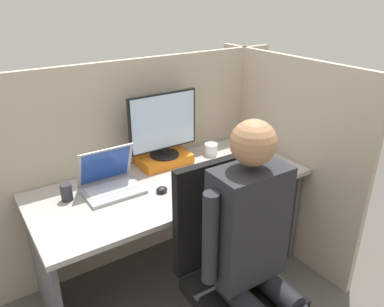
# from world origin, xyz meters

# --- Properties ---
(cubicle_panel_back) EXTENTS (2.20, 0.05, 1.43)m
(cubicle_panel_back) POSITION_xyz_m (0.00, 0.76, 0.72)
(cubicle_panel_back) COLOR tan
(cubicle_panel_back) RESTS_ON ground
(cubicle_panel_right) EXTENTS (0.04, 1.38, 1.43)m
(cubicle_panel_right) POSITION_xyz_m (0.87, 0.29, 0.72)
(cubicle_panel_right) COLOR tan
(cubicle_panel_right) RESTS_ON ground
(desk) EXTENTS (1.70, 0.73, 0.74)m
(desk) POSITION_xyz_m (0.00, 0.37, 0.57)
(desk) COLOR #9E9993
(desk) RESTS_ON ground
(paper_box) EXTENTS (0.35, 0.20, 0.06)m
(paper_box) POSITION_xyz_m (0.08, 0.61, 0.78)
(paper_box) COLOR orange
(paper_box) RESTS_ON desk
(monitor) EXTENTS (0.48, 0.19, 0.43)m
(monitor) POSITION_xyz_m (0.08, 0.61, 1.02)
(monitor) COLOR black
(monitor) RESTS_ON paper_box
(laptop) EXTENTS (0.33, 0.26, 0.26)m
(laptop) POSITION_xyz_m (-0.36, 0.47, 0.79)
(laptop) COLOR #99999E
(laptop) RESTS_ON desk
(mouse) EXTENTS (0.07, 0.06, 0.04)m
(mouse) POSITION_xyz_m (-0.12, 0.28, 0.76)
(mouse) COLOR black
(mouse) RESTS_ON desk
(stapler) EXTENTS (0.04, 0.14, 0.05)m
(stapler) POSITION_xyz_m (0.79, 0.44, 0.77)
(stapler) COLOR black
(stapler) RESTS_ON desk
(carrot_toy) EXTENTS (0.04, 0.12, 0.04)m
(carrot_toy) POSITION_xyz_m (0.07, 0.15, 0.76)
(carrot_toy) COLOR orange
(carrot_toy) RESTS_ON desk
(office_chair) EXTENTS (0.52, 0.56, 1.07)m
(office_chair) POSITION_xyz_m (-0.04, -0.25, 0.54)
(office_chair) COLOR black
(office_chair) RESTS_ON ground
(person) EXTENTS (0.48, 0.41, 1.36)m
(person) POSITION_xyz_m (-0.04, -0.41, 0.79)
(person) COLOR black
(person) RESTS_ON ground
(coffee_mug) EXTENTS (0.09, 0.09, 0.08)m
(coffee_mug) POSITION_xyz_m (0.44, 0.56, 0.78)
(coffee_mug) COLOR white
(coffee_mug) RESTS_ON desk
(pen_cup) EXTENTS (0.06, 0.06, 0.10)m
(pen_cup) POSITION_xyz_m (-0.60, 0.50, 0.79)
(pen_cup) COLOR #28282D
(pen_cup) RESTS_ON desk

